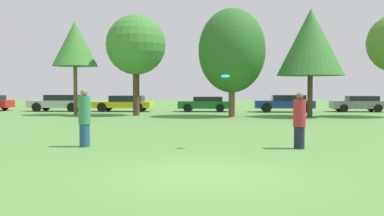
# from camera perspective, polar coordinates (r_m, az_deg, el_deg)

# --- Properties ---
(ground_plane) EXTENTS (120.00, 120.00, 0.00)m
(ground_plane) POSITION_cam_1_polar(r_m,az_deg,el_deg) (9.38, 1.07, -8.58)
(ground_plane) COLOR #54843D
(person_thrower) EXTENTS (0.37, 0.37, 1.79)m
(person_thrower) POSITION_cam_1_polar(r_m,az_deg,el_deg) (14.05, -13.70, -1.26)
(person_thrower) COLOR navy
(person_thrower) RESTS_ON ground
(person_catcher) EXTENTS (0.37, 0.37, 1.68)m
(person_catcher) POSITION_cam_1_polar(r_m,az_deg,el_deg) (13.60, 13.68, -1.62)
(person_catcher) COLOR #191E33
(person_catcher) RESTS_ON ground
(frisbee) EXTENTS (0.26, 0.26, 0.11)m
(frisbee) POSITION_cam_1_polar(r_m,az_deg,el_deg) (13.22, 4.32, 4.10)
(frisbee) COLOR #19B2D8
(tree_0) EXTENTS (3.01, 3.01, 6.31)m
(tree_0) POSITION_cam_1_polar(r_m,az_deg,el_deg) (30.98, -14.86, 7.98)
(tree_0) COLOR brown
(tree_0) RESTS_ON ground
(tree_1) EXTENTS (3.96, 3.96, 6.67)m
(tree_1) POSITION_cam_1_polar(r_m,az_deg,el_deg) (29.68, -7.24, 8.04)
(tree_1) COLOR #473323
(tree_1) RESTS_ON ground
(tree_2) EXTENTS (4.24, 4.24, 6.86)m
(tree_2) POSITION_cam_1_polar(r_m,az_deg,el_deg) (28.32, 5.16, 7.36)
(tree_2) COLOR brown
(tree_2) RESTS_ON ground
(tree_3) EXTENTS (4.19, 4.19, 6.80)m
(tree_3) POSITION_cam_1_polar(r_m,az_deg,el_deg) (28.94, 15.05, 8.19)
(tree_3) COLOR #473323
(tree_3) RESTS_ON ground
(parked_car_silver) EXTENTS (4.55, 2.01, 1.30)m
(parked_car_silver) POSITION_cam_1_polar(r_m,az_deg,el_deg) (36.28, -16.73, 0.70)
(parked_car_silver) COLOR #B2B2B7
(parked_car_silver) RESTS_ON ground
(parked_car_yellow) EXTENTS (4.59, 2.06, 1.24)m
(parked_car_yellow) POSITION_cam_1_polar(r_m,az_deg,el_deg) (34.88, -8.75, 0.66)
(parked_car_yellow) COLOR gold
(parked_car_yellow) RESTS_ON ground
(parked_car_green) EXTENTS (4.03, 1.95, 1.16)m
(parked_car_green) POSITION_cam_1_polar(r_m,az_deg,el_deg) (34.24, 1.72, 0.57)
(parked_car_green) COLOR #196633
(parked_car_green) RESTS_ON ground
(parked_car_blue) EXTENTS (4.47, 2.00, 1.30)m
(parked_car_blue) POSITION_cam_1_polar(r_m,az_deg,el_deg) (34.36, 11.92, 0.65)
(parked_car_blue) COLOR #1E389E
(parked_car_blue) RESTS_ON ground
(parked_car_grey) EXTENTS (4.06, 1.91, 1.22)m
(parked_car_grey) POSITION_cam_1_polar(r_m,az_deg,el_deg) (36.35, 20.72, 0.56)
(parked_car_grey) COLOR slate
(parked_car_grey) RESTS_ON ground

